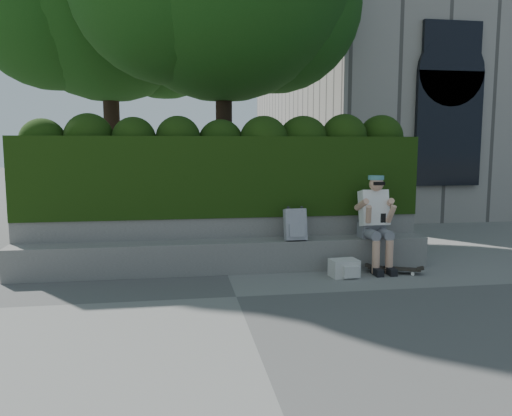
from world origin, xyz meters
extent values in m
plane|color=slate|center=(0.00, 0.00, 0.00)|extent=(80.00, 80.00, 0.00)
cube|color=gray|center=(0.00, 1.25, 0.23)|extent=(6.00, 0.45, 0.45)
cube|color=gray|center=(0.00, 1.73, 0.38)|extent=(6.00, 0.50, 0.75)
cube|color=black|center=(0.00, 1.95, 1.35)|extent=(6.00, 1.00, 1.20)
cylinder|color=black|center=(0.25, 4.05, 1.51)|extent=(0.32, 0.32, 3.02)
cylinder|color=black|center=(-2.13, 6.11, 1.50)|extent=(0.36, 0.36, 3.01)
cube|color=slate|center=(2.18, 1.20, 0.56)|extent=(0.36, 0.26, 0.22)
cube|color=white|center=(2.18, 1.13, 0.90)|extent=(0.40, 0.32, 0.55)
sphere|color=tan|center=(2.18, 1.06, 1.26)|extent=(0.21, 0.21, 0.21)
cylinder|color=teal|center=(2.18, 1.08, 1.35)|extent=(0.23, 0.23, 0.06)
cube|color=black|center=(2.18, 0.78, 0.80)|extent=(0.07, 0.02, 0.13)
cylinder|color=tan|center=(2.08, 0.76, 0.24)|extent=(0.11, 0.11, 0.47)
cylinder|color=tan|center=(2.28, 0.76, 0.24)|extent=(0.11, 0.11, 0.47)
cube|color=black|center=(2.08, 0.70, 0.05)|extent=(0.10, 0.26, 0.10)
cube|color=black|center=(2.28, 0.70, 0.05)|extent=(0.10, 0.26, 0.10)
cube|color=black|center=(2.36, 0.77, 0.07)|extent=(0.73, 0.45, 0.02)
cylinder|color=silver|center=(2.10, 0.80, 0.03)|extent=(0.06, 0.05, 0.05)
cylinder|color=silver|center=(2.16, 0.94, 0.03)|extent=(0.06, 0.05, 0.05)
cylinder|color=silver|center=(2.57, 0.60, 0.03)|extent=(0.06, 0.05, 0.05)
cylinder|color=silver|center=(2.63, 0.74, 0.03)|extent=(0.06, 0.05, 0.05)
cube|color=#B6B5BA|center=(1.00, 1.15, 0.68)|extent=(0.31, 0.17, 0.45)
cube|color=beige|center=(1.59, 0.69, 0.12)|extent=(0.40, 0.30, 0.24)
camera|label=1|loc=(-0.68, -5.80, 1.80)|focal=35.00mm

